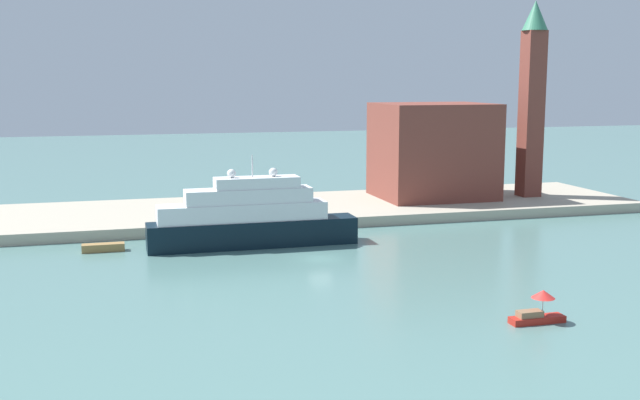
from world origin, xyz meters
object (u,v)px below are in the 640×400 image
(harbor_building, at_px, (433,151))
(bell_tower, at_px, (532,92))
(small_motorboat, at_px, (538,309))
(work_barge, at_px, (103,248))
(mooring_bollard, at_px, (258,217))
(large_yacht, at_px, (250,219))
(parked_car, at_px, (183,212))
(person_figure, at_px, (211,210))

(harbor_building, xyz_separation_m, bell_tower, (15.00, -2.94, 8.92))
(harbor_building, bearing_deg, small_motorboat, -105.26)
(bell_tower, bearing_deg, work_barge, -165.61)
(mooring_bollard, bearing_deg, work_barge, -159.69)
(work_barge, xyz_separation_m, mooring_bollard, (19.58, 7.25, 1.35))
(large_yacht, xyz_separation_m, bell_tower, (47.64, 18.44, 14.26))
(work_barge, bearing_deg, parked_car, 51.80)
(parked_car, distance_m, mooring_bollard, 10.95)
(work_barge, xyz_separation_m, bell_tower, (64.46, 16.54, 17.14))
(large_yacht, relative_size, parked_car, 5.61)
(small_motorboat, xyz_separation_m, mooring_bollard, (-14.54, 43.98, 0.68))
(work_barge, bearing_deg, person_figure, 41.15)
(large_yacht, height_order, harbor_building, harbor_building)
(large_yacht, height_order, person_figure, large_yacht)
(large_yacht, height_order, bell_tower, bell_tower)
(large_yacht, distance_m, harbor_building, 39.38)
(bell_tower, bearing_deg, harbor_building, 168.92)
(large_yacht, xyz_separation_m, harbor_building, (32.64, 21.37, 5.34))
(large_yacht, distance_m, mooring_bollard, 9.67)
(small_motorboat, relative_size, harbor_building, 0.28)
(bell_tower, height_order, mooring_bollard, bell_tower)
(large_yacht, relative_size, small_motorboat, 5.32)
(large_yacht, xyz_separation_m, mooring_bollard, (2.76, 9.14, -1.53))
(small_motorboat, bearing_deg, harbor_building, 74.74)
(harbor_building, xyz_separation_m, person_figure, (-35.35, -7.15, -6.44))
(harbor_building, height_order, person_figure, harbor_building)
(harbor_building, relative_size, bell_tower, 0.56)
(person_figure, relative_size, mooring_bollard, 2.24)
(small_motorboat, relative_size, parked_car, 1.05)
(large_yacht, xyz_separation_m, work_barge, (-16.82, 1.89, -2.88))
(mooring_bollard, bearing_deg, large_yacht, -106.81)
(harbor_building, distance_m, bell_tower, 17.70)
(large_yacht, bearing_deg, harbor_building, 33.22)
(bell_tower, height_order, parked_car, bell_tower)
(work_barge, distance_m, mooring_bollard, 20.92)
(work_barge, distance_m, parked_car, 16.94)
(bell_tower, relative_size, mooring_bollard, 38.72)
(person_figure, height_order, mooring_bollard, person_figure)
(bell_tower, bearing_deg, small_motorboat, -119.66)
(small_motorboat, relative_size, mooring_bollard, 6.01)
(work_barge, xyz_separation_m, person_figure, (14.11, 12.33, 1.77))
(bell_tower, bearing_deg, large_yacht, -158.85)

